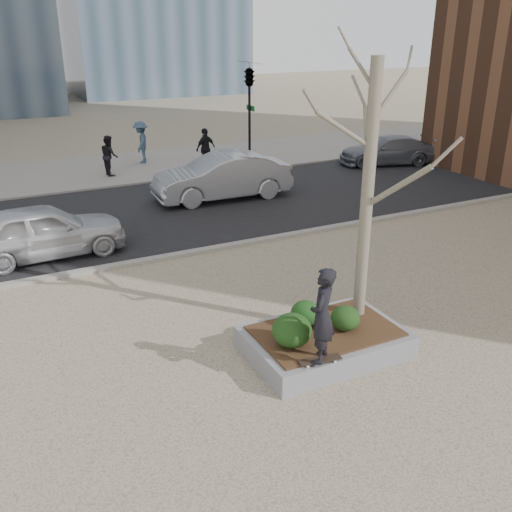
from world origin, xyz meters
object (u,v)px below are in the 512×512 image
skateboard (320,361)px  skateboarder (322,315)px  police_car (43,231)px  planter (325,342)px

skateboard → skateboarder: size_ratio=0.45×
skateboard → police_car: bearing=121.1°
police_car → skateboard: bearing=-159.7°
skateboarder → police_car: (-3.50, 8.48, -0.63)m
planter → skateboard: (-0.68, -0.88, 0.26)m
planter → skateboarder: size_ratio=1.73×
planter → skateboard: 1.14m
skateboard → police_car: police_car is taller
planter → police_car: bearing=118.8°
skateboard → police_car: size_ratio=0.18×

